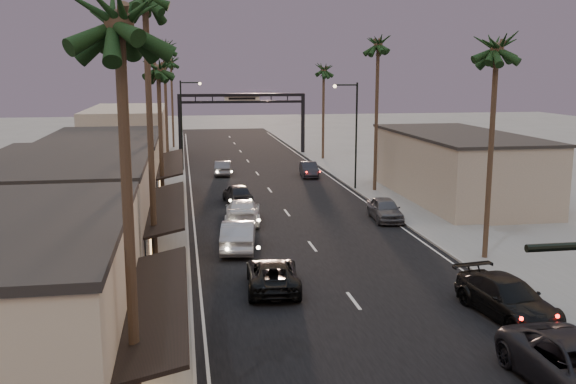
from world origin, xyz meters
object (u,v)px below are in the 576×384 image
object	(u,v)px
palm_rc	(324,66)
palm_la	(118,5)
palm_ld	(164,44)
oncoming_pickup	(273,274)
palm_lc	(158,62)
palm_rb	(378,39)
arch	(242,108)
streetlight_left	(184,118)
streetlight_right	(353,127)
curbside_black	(508,298)
palm_ra	(497,40)
oncoming_silver	(238,235)
palm_far	(171,59)

from	to	relation	value
palm_rc	palm_la	bearing A→B (deg)	-107.37
palm_ld	oncoming_pickup	bearing A→B (deg)	-81.07
palm_lc	palm_rb	bearing A→B (deg)	24.94
arch	palm_ld	size ratio (longest dim) A/B	1.07
streetlight_left	palm_rb	size ratio (longest dim) A/B	0.63
streetlight_right	palm_lc	xyz separation A→B (m)	(-15.52, -9.00, 5.14)
streetlight_left	curbside_black	size ratio (longest dim) A/B	1.64
streetlight_right	palm_rc	distance (m)	19.75
palm_rc	curbside_black	xyz separation A→B (m)	(-2.87, -47.79, -9.67)
palm_ld	oncoming_pickup	distance (m)	36.22
streetlight_right	palm_ra	bearing A→B (deg)	-85.43
arch	streetlight_left	distance (m)	13.85
oncoming_silver	curbside_black	size ratio (longest dim) A/B	0.94
streetlight_left	oncoming_pickup	world-z (taller)	streetlight_left
streetlight_right	oncoming_pickup	bearing A→B (deg)	-113.15
streetlight_left	palm_lc	size ratio (longest dim) A/B	0.74
arch	streetlight_right	world-z (taller)	streetlight_right
streetlight_right	curbside_black	xyz separation A→B (m)	(-1.19, -28.79, -4.53)
palm_rc	palm_ld	bearing A→B (deg)	-152.38
arch	oncoming_pickup	xyz separation A→B (m)	(-3.28, -48.86, -4.83)
streetlight_right	streetlight_left	bearing A→B (deg)	136.79
arch	oncoming_pickup	world-z (taller)	arch
palm_rc	oncoming_pickup	xyz separation A→B (m)	(-11.88, -42.86, -9.77)
streetlight_left	palm_lc	bearing A→B (deg)	-94.37
palm_la	palm_far	distance (m)	69.00
streetlight_left	oncoming_pickup	xyz separation A→B (m)	(3.64, -36.86, -4.63)
palm_far	oncoming_pickup	distance (m)	58.08
palm_ra	oncoming_silver	xyz separation A→B (m)	(-12.84, 4.06, -10.60)
arch	palm_lc	size ratio (longest dim) A/B	1.25
palm_lc	palm_ld	distance (m)	19.10
oncoming_pickup	streetlight_left	bearing A→B (deg)	-79.57
palm_rc	oncoming_silver	bearing A→B (deg)	-109.67
palm_la	palm_ld	distance (m)	46.01
oncoming_silver	streetlight_left	bearing A→B (deg)	-77.19
palm_ra	palm_far	distance (m)	56.58
streetlight_right	palm_la	world-z (taller)	palm_la
streetlight_right	oncoming_pickup	world-z (taller)	streetlight_right
streetlight_right	oncoming_silver	world-z (taller)	streetlight_right
palm_ld	oncoming_silver	size ratio (longest dim) A/B	2.76
palm_rc	palm_far	size ratio (longest dim) A/B	0.92
palm_ld	curbside_black	world-z (taller)	palm_ld
palm_ra	palm_rc	world-z (taller)	palm_ra
palm_lc	palm_ra	bearing A→B (deg)	-34.90
streetlight_left	palm_rb	world-z (taller)	palm_rb
palm_ra	oncoming_silver	distance (m)	17.14
arch	palm_la	bearing A→B (deg)	-98.03
streetlight_right	palm_la	size ratio (longest dim) A/B	0.68
palm_ra	curbside_black	world-z (taller)	palm_ra
streetlight_right	oncoming_silver	distance (m)	20.77
palm_la	palm_far	world-z (taller)	same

